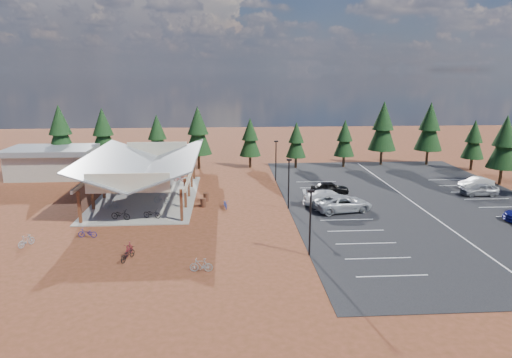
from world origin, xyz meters
The scene contains 40 objects.
ground centered at (0.00, 0.00, 0.00)m, with size 140.00×140.00×0.00m, color #562F16.
asphalt_lot centered at (18.50, 3.00, 0.02)m, with size 27.00×44.00×0.04m, color black.
concrete_pad centered at (-10.00, 7.00, 0.05)m, with size 10.60×18.60×0.10m, color gray.
bike_pavilion centered at (-10.00, 7.00, 3.82)m, with size 11.65×19.40×4.97m.
outbuilding centered at (-24.00, 18.00, 2.03)m, with size 11.00×7.00×3.90m.
lamp_post_0 centered at (5.00, -10.00, 2.98)m, with size 0.50×0.25×5.14m.
lamp_post_1 centered at (5.00, 2.00, 2.98)m, with size 0.50×0.25×5.14m.
lamp_post_2 centered at (5.00, 14.00, 2.98)m, with size 0.50×0.25×5.14m.
trash_bin_0 centered at (-3.64, 3.15, 0.45)m, with size 0.60×0.60×0.90m, color #4B291A.
trash_bin_1 centered at (-3.43, 5.25, 0.45)m, with size 0.60×0.60×0.90m, color #4B291A.
pine_0 centered at (-23.81, 21.56, 5.62)m, with size 3.95×3.95×9.20m.
pine_1 centered at (-18.30, 22.35, 5.30)m, with size 3.73×3.73×8.68m.
pine_2 centered at (-10.76, 21.53, 4.75)m, with size 3.34×3.34×7.79m.
pine_3 centered at (-5.14, 21.83, 5.43)m, with size 3.81×3.81×8.89m.
pine_4 centered at (2.19, 22.36, 4.36)m, with size 3.06×3.06×7.14m.
pine_5 centered at (8.69, 21.55, 4.04)m, with size 2.84×2.84×6.62m.
pine_6 centered at (15.71, 21.80, 4.18)m, with size 2.94×2.94×6.85m.
pine_7 centered at (21.59, 22.85, 5.73)m, with size 4.02×4.02×9.38m.
pine_8 centered at (28.44, 22.61, 5.64)m, with size 3.97×3.97×9.24m.
pine_12 centered at (32.30, 10.33, 5.21)m, with size 3.67×3.67×8.54m.
pine_13 centered at (33.06, 18.55, 4.32)m, with size 3.04×3.04×7.07m.
bike_0 centered at (-11.13, -0.76, 0.59)m, with size 0.65×1.87×0.98m, color black.
bike_1 centered at (-12.95, 2.92, 0.57)m, with size 0.44×1.56×0.94m, color gray.
bike_2 centered at (-12.09, 10.76, 0.50)m, with size 0.54×1.54×0.81m, color navy.
bike_3 centered at (-13.45, 13.18, 0.55)m, with size 0.42×1.49×0.90m, color maroon.
bike_4 centered at (-8.27, -0.50, 0.55)m, with size 0.60×1.72×0.90m, color black.
bike_5 centered at (-8.05, 4.73, 0.60)m, with size 0.47×1.67×1.01m, color gray.
bike_6 centered at (-8.71, 9.31, 0.56)m, with size 0.61×1.74×0.91m, color navy.
bike_7 centered at (-7.14, 13.97, 0.55)m, with size 0.42×1.49×0.90m, color maroon.
bike_9 centered at (-17.21, -6.77, 0.47)m, with size 0.45×1.58×0.95m, color #999BA1.
bike_10 centered at (-12.92, -5.10, 0.42)m, with size 0.56×1.59×0.84m, color navy.
bike_11 centered at (-8.68, -9.07, 0.49)m, with size 0.46×1.63×0.98m, color maroon.
bike_12 centered at (-8.57, -10.04, 0.47)m, with size 0.63×1.80×0.95m, color black.
bike_13 centered at (-3.04, -12.39, 0.49)m, with size 0.46×1.63×0.98m, color gray.
bike_14 centered at (-1.36, 2.56, 0.46)m, with size 0.60×1.73×0.91m, color #233595.
car_2 centered at (10.30, 0.69, 0.84)m, with size 2.65×5.75×1.60m, color #A8ABAF.
car_3 centered at (9.34, 2.54, 0.84)m, with size 2.25×5.54×1.61m, color white.
car_4 centered at (10.37, 7.01, 0.76)m, with size 1.71×4.25×1.45m, color black.
car_8 centered at (26.95, 5.45, 0.73)m, with size 1.63×4.05×1.38m, color gray.
car_9 centered at (28.22, 8.45, 0.71)m, with size 1.43×4.09×1.35m, color silver.
Camera 1 is at (-1.12, -42.01, 13.71)m, focal length 32.00 mm.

